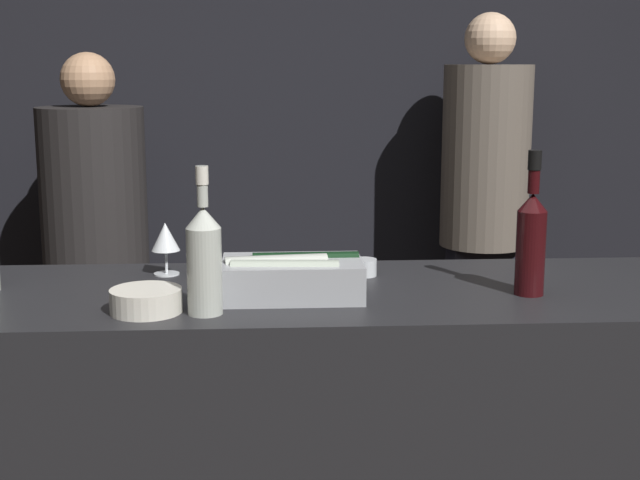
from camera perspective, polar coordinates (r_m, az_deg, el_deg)
wall_back_chalkboard at (r=4.07m, az=-1.57°, el=8.48°), size 6.40×0.06×2.80m
ice_bin_with_bottles at (r=2.15m, az=-1.87°, el=-2.28°), size 0.34×0.20×0.10m
bowl_white at (r=2.06m, az=-11.07°, el=-3.78°), size 0.16×0.16×0.05m
wine_glass at (r=2.40m, az=-9.86°, el=0.10°), size 0.08×0.08×0.14m
candle_votive at (r=2.37m, az=2.85°, el=-1.75°), size 0.07×0.07×0.05m
white_wine_bottle at (r=2.00m, az=-7.43°, el=-1.07°), size 0.08×0.08×0.34m
red_wine_bottle_black_foil at (r=2.21m, az=13.36°, el=0.17°), size 0.07×0.07×0.35m
person_in_hoodie at (r=3.68m, az=-14.16°, el=-0.01°), size 0.42×0.42×1.64m
person_blond_tee at (r=3.84m, az=10.46°, el=2.22°), size 0.37×0.37×1.80m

